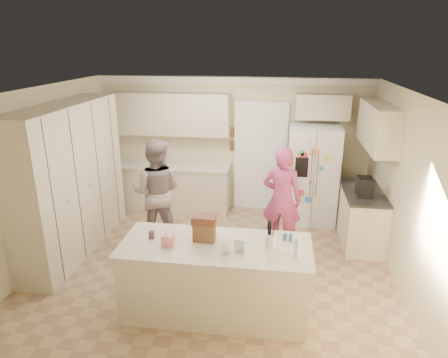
# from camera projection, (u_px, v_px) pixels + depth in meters

# --- Properties ---
(floor) EXTENTS (5.20, 4.60, 0.02)m
(floor) POSITION_uv_depth(u_px,v_px,m) (214.00, 264.00, 6.10)
(floor) COLOR #9D835A
(floor) RESTS_ON ground
(ceiling) EXTENTS (5.20, 4.60, 0.02)m
(ceiling) POSITION_uv_depth(u_px,v_px,m) (213.00, 90.00, 5.25)
(ceiling) COLOR white
(ceiling) RESTS_ON wall_back
(wall_back) EXTENTS (5.20, 0.02, 2.60)m
(wall_back) POSITION_uv_depth(u_px,v_px,m) (233.00, 144.00, 7.84)
(wall_back) COLOR beige
(wall_back) RESTS_ON ground
(wall_front) EXTENTS (5.20, 0.02, 2.60)m
(wall_front) POSITION_uv_depth(u_px,v_px,m) (171.00, 270.00, 3.51)
(wall_front) COLOR beige
(wall_front) RESTS_ON ground
(wall_left) EXTENTS (0.02, 4.60, 2.60)m
(wall_left) POSITION_uv_depth(u_px,v_px,m) (43.00, 175.00, 6.02)
(wall_left) COLOR beige
(wall_left) RESTS_ON ground
(wall_right) EXTENTS (0.02, 4.60, 2.60)m
(wall_right) POSITION_uv_depth(u_px,v_px,m) (406.00, 192.00, 5.33)
(wall_right) COLOR beige
(wall_right) RESTS_ON ground
(crown_back) EXTENTS (5.20, 0.08, 0.12)m
(crown_back) POSITION_uv_depth(u_px,v_px,m) (233.00, 80.00, 7.39)
(crown_back) COLOR white
(crown_back) RESTS_ON wall_back
(pantry_bank) EXTENTS (0.60, 2.60, 2.35)m
(pantry_bank) POSITION_uv_depth(u_px,v_px,m) (70.00, 180.00, 6.21)
(pantry_bank) COLOR beige
(pantry_bank) RESTS_ON floor
(back_base_cab) EXTENTS (2.20, 0.60, 0.88)m
(back_base_cab) POSITION_uv_depth(u_px,v_px,m) (174.00, 188.00, 7.98)
(back_base_cab) COLOR beige
(back_base_cab) RESTS_ON floor
(back_countertop) EXTENTS (2.24, 0.63, 0.04)m
(back_countertop) POSITION_uv_depth(u_px,v_px,m) (173.00, 166.00, 7.82)
(back_countertop) COLOR beige
(back_countertop) RESTS_ON back_base_cab
(back_upper_cab) EXTENTS (2.20, 0.35, 0.80)m
(back_upper_cab) POSITION_uv_depth(u_px,v_px,m) (172.00, 114.00, 7.62)
(back_upper_cab) COLOR beige
(back_upper_cab) RESTS_ON wall_back
(doorway_opening) EXTENTS (0.90, 0.06, 2.10)m
(doorway_opening) POSITION_uv_depth(u_px,v_px,m) (260.00, 158.00, 7.82)
(doorway_opening) COLOR black
(doorway_opening) RESTS_ON floor
(doorway_casing) EXTENTS (1.02, 0.03, 2.22)m
(doorway_casing) POSITION_uv_depth(u_px,v_px,m) (260.00, 158.00, 7.79)
(doorway_casing) COLOR white
(doorway_casing) RESTS_ON floor
(wall_frame_upper) EXTENTS (0.15, 0.02, 0.20)m
(wall_frame_upper) POSITION_uv_depth(u_px,v_px,m) (234.00, 132.00, 7.72)
(wall_frame_upper) COLOR brown
(wall_frame_upper) RESTS_ON wall_back
(wall_frame_lower) EXTENTS (0.15, 0.02, 0.20)m
(wall_frame_lower) POSITION_uv_depth(u_px,v_px,m) (234.00, 146.00, 7.80)
(wall_frame_lower) COLOR brown
(wall_frame_lower) RESTS_ON wall_back
(refrigerator) EXTENTS (0.90, 0.70, 1.80)m
(refrigerator) POSITION_uv_depth(u_px,v_px,m) (312.00, 175.00, 7.30)
(refrigerator) COLOR white
(refrigerator) RESTS_ON floor
(fridge_seam) EXTENTS (0.02, 0.02, 1.78)m
(fridge_seam) POSITION_uv_depth(u_px,v_px,m) (313.00, 181.00, 6.97)
(fridge_seam) COLOR gray
(fridge_seam) RESTS_ON refrigerator
(fridge_dispenser) EXTENTS (0.22, 0.03, 0.35)m
(fridge_dispenser) POSITION_uv_depth(u_px,v_px,m) (302.00, 167.00, 6.90)
(fridge_dispenser) COLOR black
(fridge_dispenser) RESTS_ON refrigerator
(fridge_handle_l) EXTENTS (0.02, 0.02, 0.85)m
(fridge_handle_l) POSITION_uv_depth(u_px,v_px,m) (311.00, 173.00, 6.91)
(fridge_handle_l) COLOR silver
(fridge_handle_l) RESTS_ON refrigerator
(fridge_handle_r) EXTENTS (0.02, 0.02, 0.85)m
(fridge_handle_r) POSITION_uv_depth(u_px,v_px,m) (317.00, 174.00, 6.90)
(fridge_handle_r) COLOR silver
(fridge_handle_r) RESTS_ON refrigerator
(over_fridge_cab) EXTENTS (0.95, 0.35, 0.45)m
(over_fridge_cab) POSITION_uv_depth(u_px,v_px,m) (323.00, 107.00, 7.19)
(over_fridge_cab) COLOR beige
(over_fridge_cab) RESTS_ON wall_back
(right_base_cab) EXTENTS (0.60, 1.20, 0.88)m
(right_base_cab) POSITION_uv_depth(u_px,v_px,m) (361.00, 219.00, 6.59)
(right_base_cab) COLOR beige
(right_base_cab) RESTS_ON floor
(right_countertop) EXTENTS (0.63, 1.24, 0.04)m
(right_countertop) POSITION_uv_depth(u_px,v_px,m) (364.00, 193.00, 6.44)
(right_countertop) COLOR #2D2B28
(right_countertop) RESTS_ON right_base_cab
(right_upper_cab) EXTENTS (0.35, 1.50, 0.70)m
(right_upper_cab) POSITION_uv_depth(u_px,v_px,m) (378.00, 126.00, 6.27)
(right_upper_cab) COLOR beige
(right_upper_cab) RESTS_ON wall_right
(coffee_maker) EXTENTS (0.22, 0.28, 0.30)m
(coffee_maker) POSITION_uv_depth(u_px,v_px,m) (365.00, 187.00, 6.20)
(coffee_maker) COLOR black
(coffee_maker) RESTS_ON right_countertop
(island_base) EXTENTS (2.20, 0.90, 0.88)m
(island_base) POSITION_uv_depth(u_px,v_px,m) (216.00, 280.00, 4.90)
(island_base) COLOR beige
(island_base) RESTS_ON floor
(island_top) EXTENTS (2.28, 0.96, 0.05)m
(island_top) POSITION_uv_depth(u_px,v_px,m) (215.00, 246.00, 4.75)
(island_top) COLOR beige
(island_top) RESTS_ON island_base
(utensil_crock) EXTENTS (0.13, 0.13, 0.15)m
(utensil_crock) POSITION_uv_depth(u_px,v_px,m) (271.00, 240.00, 4.68)
(utensil_crock) COLOR white
(utensil_crock) RESTS_ON island_top
(tissue_box) EXTENTS (0.13, 0.13, 0.14)m
(tissue_box) POSITION_uv_depth(u_px,v_px,m) (168.00, 240.00, 4.70)
(tissue_box) COLOR pink
(tissue_box) RESTS_ON island_top
(tissue_plume) EXTENTS (0.08, 0.08, 0.08)m
(tissue_plume) POSITION_uv_depth(u_px,v_px,m) (168.00, 232.00, 4.66)
(tissue_plume) COLOR white
(tissue_plume) RESTS_ON tissue_box
(dollhouse_body) EXTENTS (0.26, 0.18, 0.22)m
(dollhouse_body) POSITION_uv_depth(u_px,v_px,m) (204.00, 232.00, 4.82)
(dollhouse_body) COLOR brown
(dollhouse_body) RESTS_ON island_top
(dollhouse_roof) EXTENTS (0.28, 0.20, 0.10)m
(dollhouse_roof) POSITION_uv_depth(u_px,v_px,m) (204.00, 220.00, 4.77)
(dollhouse_roof) COLOR #592D1E
(dollhouse_roof) RESTS_ON dollhouse_body
(jam_jar) EXTENTS (0.07, 0.07, 0.09)m
(jam_jar) POSITION_uv_depth(u_px,v_px,m) (152.00, 235.00, 4.88)
(jam_jar) COLOR #59263F
(jam_jar) RESTS_ON island_top
(greeting_card_a) EXTENTS (0.12, 0.06, 0.16)m
(greeting_card_a) POSITION_uv_depth(u_px,v_px,m) (226.00, 247.00, 4.51)
(greeting_card_a) COLOR white
(greeting_card_a) RESTS_ON island_top
(greeting_card_b) EXTENTS (0.12, 0.05, 0.16)m
(greeting_card_b) POSITION_uv_depth(u_px,v_px,m) (239.00, 246.00, 4.54)
(greeting_card_b) COLOR silver
(greeting_card_b) RESTS_ON island_top
(water_bottle) EXTENTS (0.07, 0.07, 0.24)m
(water_bottle) POSITION_uv_depth(u_px,v_px,m) (297.00, 247.00, 4.44)
(water_bottle) COLOR silver
(water_bottle) RESTS_ON island_top
(shaker_salt) EXTENTS (0.05, 0.05, 0.09)m
(shaker_salt) POSITION_uv_depth(u_px,v_px,m) (285.00, 237.00, 4.82)
(shaker_salt) COLOR #315392
(shaker_salt) RESTS_ON island_top
(shaker_pepper) EXTENTS (0.05, 0.05, 0.09)m
(shaker_pepper) POSITION_uv_depth(u_px,v_px,m) (291.00, 237.00, 4.82)
(shaker_pepper) COLOR #315392
(shaker_pepper) RESTS_ON island_top
(teen_boy) EXTENTS (0.88, 0.70, 1.77)m
(teen_boy) POSITION_uv_depth(u_px,v_px,m) (156.00, 192.00, 6.53)
(teen_boy) COLOR gray
(teen_boy) RESTS_ON floor
(teen_girl) EXTENTS (0.69, 0.52, 1.71)m
(teen_girl) POSITION_uv_depth(u_px,v_px,m) (282.00, 200.00, 6.27)
(teen_girl) COLOR #B6456F
(teen_girl) RESTS_ON floor
(fridge_magnets) EXTENTS (0.76, 0.02, 1.44)m
(fridge_magnets) POSITION_uv_depth(u_px,v_px,m) (313.00, 181.00, 6.96)
(fridge_magnets) COLOR tan
(fridge_magnets) RESTS_ON refrigerator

